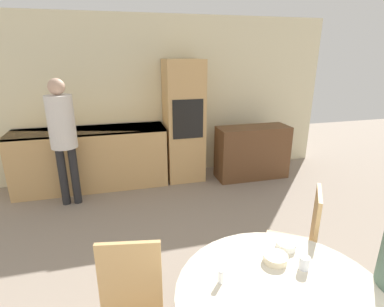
% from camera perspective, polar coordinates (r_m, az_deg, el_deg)
% --- Properties ---
extents(wall_back, '(6.05, 0.05, 2.60)m').
position_cam_1_polar(wall_back, '(5.06, -7.27, 10.27)').
color(wall_back, beige).
rests_on(wall_back, ground_plane).
extents(kitchen_counter, '(2.26, 0.60, 0.93)m').
position_cam_1_polar(kitchen_counter, '(4.89, -18.53, -0.78)').
color(kitchen_counter, tan).
rests_on(kitchen_counter, ground_plane).
extents(oven_unit, '(0.60, 0.59, 1.94)m').
position_cam_1_polar(oven_unit, '(4.87, -1.60, 6.12)').
color(oven_unit, tan).
rests_on(oven_unit, ground_plane).
extents(sideboard, '(1.20, 0.45, 0.88)m').
position_cam_1_polar(sideboard, '(5.12, 11.37, 0.23)').
color(sideboard, brown).
rests_on(sideboard, ground_plane).
extents(chair_far_right, '(0.56, 0.56, 0.99)m').
position_cam_1_polar(chair_far_right, '(2.75, 20.13, -15.09)').
color(chair_far_right, tan).
rests_on(chair_far_right, ground_plane).
extents(person_standing, '(0.34, 0.34, 1.73)m').
position_cam_1_polar(person_standing, '(4.27, -23.46, 4.24)').
color(person_standing, '#262628').
rests_on(person_standing, ground_plane).
extents(cup, '(0.06, 0.06, 0.09)m').
position_cam_1_polar(cup, '(2.12, 20.60, -18.93)').
color(cup, silver).
rests_on(cup, dining_table).
extents(bowl_centre, '(0.16, 0.16, 0.05)m').
position_cam_1_polar(bowl_centre, '(2.14, 15.59, -18.69)').
color(bowl_centre, beige).
rests_on(bowl_centre, dining_table).
extents(bowl_far, '(0.14, 0.14, 0.05)m').
position_cam_1_polar(bowl_far, '(2.28, 17.46, -16.29)').
color(bowl_far, white).
rests_on(bowl_far, dining_table).
extents(salt_shaker, '(0.03, 0.03, 0.09)m').
position_cam_1_polar(salt_shaker, '(1.92, 5.51, -22.27)').
color(salt_shaker, white).
rests_on(salt_shaker, dining_table).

